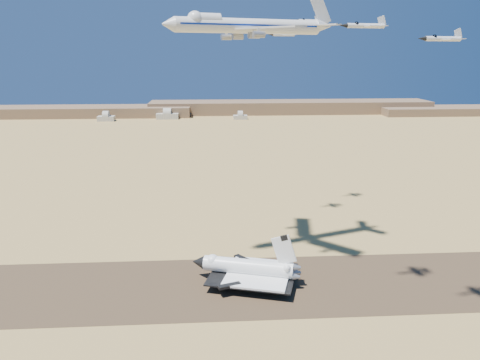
{
  "coord_description": "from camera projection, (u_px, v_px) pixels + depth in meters",
  "views": [
    {
      "loc": [
        -1.65,
        -164.52,
        87.49
      ],
      "look_at": [
        9.49,
        8.0,
        40.54
      ],
      "focal_mm": 35.0,
      "sensor_mm": 36.0,
      "label": 1
    }
  ],
  "objects": [
    {
      "name": "carrier_747",
      "position": [
        245.0,
        26.0,
        182.36
      ],
      "size": [
        71.62,
        53.05,
        18.04
      ],
      "rotation": [
        0.0,
        0.0,
        0.33
      ],
      "color": "silver"
    },
    {
      "name": "chase_jet_c",
      "position": [
        283.0,
        35.0,
        231.4
      ],
      "size": [
        14.23,
        8.24,
        3.62
      ],
      "rotation": [
        0.0,
        0.0,
        0.27
      ],
      "color": "silver"
    },
    {
      "name": "chase_jet_b",
      "position": [
        442.0,
        39.0,
        132.87
      ],
      "size": [
        14.74,
        8.49,
        3.74
      ],
      "rotation": [
        0.0,
        0.0,
        0.24
      ],
      "color": "silver"
    },
    {
      "name": "crew_a",
      "position": [
        272.0,
        286.0,
        179.75
      ],
      "size": [
        0.43,
        0.65,
        1.76
      ],
      "primitive_type": "imported",
      "rotation": [
        0.0,
        0.0,
        1.59
      ],
      "color": "orange",
      "rests_on": "runway"
    },
    {
      "name": "runway",
      "position": [
        217.0,
        286.0,
        181.46
      ],
      "size": [
        600.0,
        50.0,
        0.06
      ],
      "primitive_type": "cube",
      "color": "brown",
      "rests_on": "ground"
    },
    {
      "name": "shuttle",
      "position": [
        247.0,
        269.0,
        183.57
      ],
      "size": [
        43.75,
        34.32,
        21.36
      ],
      "rotation": [
        0.0,
        0.0,
        -0.28
      ],
      "color": "white",
      "rests_on": "runway"
    },
    {
      "name": "ground",
      "position": [
        217.0,
        286.0,
        181.47
      ],
      "size": [
        1200.0,
        1200.0,
        0.0
      ],
      "primitive_type": "plane",
      "color": "tan",
      "rests_on": "ground"
    },
    {
      "name": "crew_c",
      "position": [
        275.0,
        292.0,
        175.57
      ],
      "size": [
        1.11,
        1.17,
        1.83
      ],
      "primitive_type": "imported",
      "rotation": [
        0.0,
        0.0,
        2.28
      ],
      "color": "orange",
      "rests_on": "runway"
    },
    {
      "name": "chase_jet_d",
      "position": [
        308.0,
        21.0,
        248.28
      ],
      "size": [
        14.55,
        8.46,
        3.7
      ],
      "rotation": [
        0.0,
        0.0,
        0.28
      ],
      "color": "silver"
    },
    {
      "name": "crew_b",
      "position": [
        275.0,
        288.0,
        178.25
      ],
      "size": [
        0.63,
        0.92,
        1.74
      ],
      "primitive_type": "imported",
      "rotation": [
        0.0,
        0.0,
        1.75
      ],
      "color": "orange",
      "rests_on": "runway"
    },
    {
      "name": "ridgeline",
      "position": [
        255.0,
        109.0,
        691.35
      ],
      "size": [
        960.0,
        90.0,
        18.0
      ],
      "color": "#805E47",
      "rests_on": "ground"
    },
    {
      "name": "hangars",
      "position": [
        164.0,
        116.0,
        636.98
      ],
      "size": [
        200.5,
        29.5,
        30.0
      ],
      "color": "#BBB8A6",
      "rests_on": "ground"
    },
    {
      "name": "chase_jet_a",
      "position": [
        365.0,
        26.0,
        147.16
      ],
      "size": [
        16.0,
        8.97,
        4.01
      ],
      "rotation": [
        0.0,
        0.0,
        0.17
      ],
      "color": "silver"
    }
  ]
}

